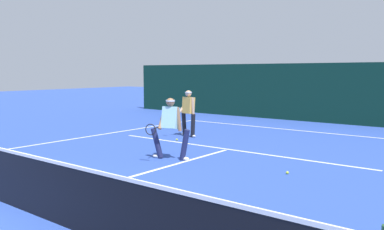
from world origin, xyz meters
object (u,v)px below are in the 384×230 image
at_px(tennis_ball, 287,173).
at_px(tennis_ball_extra, 177,140).
at_px(player_far, 188,111).
at_px(player_near, 170,126).

height_order(tennis_ball, tennis_ball_extra, same).
distance_m(player_far, tennis_ball_extra, 1.28).
relative_size(player_near, player_far, 0.99).
height_order(player_near, player_far, player_far).
xyz_separation_m(player_far, tennis_ball, (5.04, -2.77, -0.87)).
bearing_deg(tennis_ball, player_far, 151.23).
xyz_separation_m(player_far, tennis_ball_extra, (0.23, -0.91, -0.87)).
bearing_deg(tennis_ball, player_near, -171.85).
height_order(player_near, tennis_ball, player_near).
relative_size(player_near, tennis_ball, 24.63).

